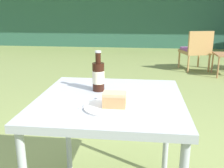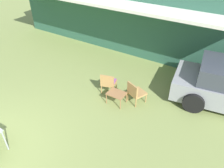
# 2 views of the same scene
# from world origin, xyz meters

# --- Properties ---
(cabin_building) EXTENTS (11.38, 5.36, 2.96)m
(cabin_building) POSITION_xyz_m (-0.40, 9.04, 1.49)
(cabin_building) COLOR #2D5B47
(cabin_building) RESTS_ON ground_plane
(wicker_chair_cushioned) EXTENTS (0.60, 0.61, 0.80)m
(wicker_chair_cushioned) POSITION_xyz_m (1.24, 3.98, 0.43)
(wicker_chair_cushioned) COLOR #B2844C
(wicker_chair_cushioned) RESTS_ON ground_plane
(wicker_chair_plain) EXTENTS (0.65, 0.66, 0.80)m
(wicker_chair_plain) POSITION_xyz_m (2.32, 3.96, 0.44)
(wicker_chair_plain) COLOR #B2844C
(wicker_chair_plain) RESTS_ON ground_plane
(garden_side_table) EXTENTS (0.60, 0.46, 0.41)m
(garden_side_table) POSITION_xyz_m (1.80, 3.60, 0.37)
(garden_side_table) COLOR #996B42
(garden_side_table) RESTS_ON ground_plane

